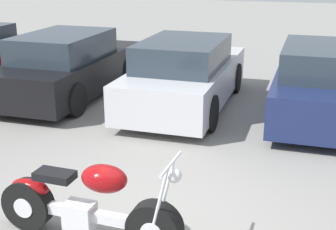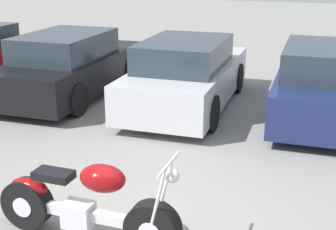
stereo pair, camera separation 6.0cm
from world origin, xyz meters
TOP-DOWN VIEW (x-y plane):
  - ground_plane at (0.00, 0.00)m, footprint 60.00×60.00m
  - motorcycle at (-0.43, -0.32)m, footprint 2.18×0.62m
  - parked_car_black at (-3.43, 4.80)m, footprint 1.84×4.40m
  - parked_car_silver at (-0.69, 4.78)m, footprint 1.84×4.40m
  - parked_car_navy at (2.04, 4.98)m, footprint 1.84×4.40m

SIDE VIEW (x-z plane):
  - ground_plane at x=0.00m, z-range 0.00..0.00m
  - motorcycle at x=-0.43m, z-range -0.12..0.97m
  - parked_car_black at x=-3.43m, z-range -0.04..1.41m
  - parked_car_silver at x=-0.69m, z-range -0.04..1.41m
  - parked_car_navy at x=2.04m, z-range -0.04..1.41m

